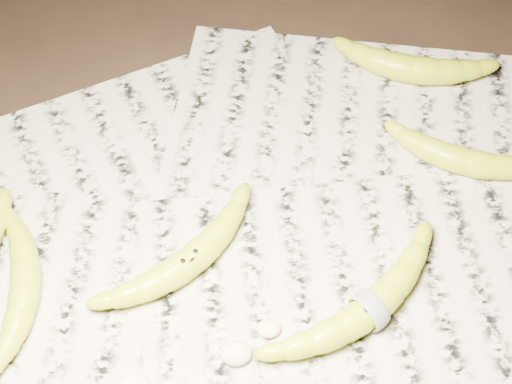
{
  "coord_description": "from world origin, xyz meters",
  "views": [
    {
      "loc": [
        -0.01,
        -0.4,
        0.72
      ],
      "look_at": [
        0.01,
        0.04,
        0.05
      ],
      "focal_mm": 50.0,
      "sensor_mm": 36.0,
      "label": 1
    }
  ],
  "objects_px": {
    "banana_center": "(189,260)",
    "banana_upper_a": "(467,160)",
    "banana_taped": "(370,309)",
    "banana_upper_b": "(413,67)",
    "banana_left_b": "(24,284)"
  },
  "relations": [
    {
      "from": "banana_center",
      "to": "banana_taped",
      "type": "bearing_deg",
      "value": -58.76
    },
    {
      "from": "banana_center",
      "to": "banana_upper_b",
      "type": "xyz_separation_m",
      "value": [
        0.3,
        0.27,
        0.0
      ]
    },
    {
      "from": "banana_left_b",
      "to": "banana_upper_b",
      "type": "xyz_separation_m",
      "value": [
        0.47,
        0.29,
        0.0
      ]
    },
    {
      "from": "banana_center",
      "to": "banana_taped",
      "type": "xyz_separation_m",
      "value": [
        0.19,
        -0.07,
        0.0
      ]
    },
    {
      "from": "banana_center",
      "to": "banana_taped",
      "type": "distance_m",
      "value": 0.2
    },
    {
      "from": "banana_taped",
      "to": "banana_center",
      "type": "bearing_deg",
      "value": 124.83
    },
    {
      "from": "banana_taped",
      "to": "banana_left_b",
      "type": "bearing_deg",
      "value": 136.9
    },
    {
      "from": "banana_left_b",
      "to": "banana_center",
      "type": "bearing_deg",
      "value": -86.64
    },
    {
      "from": "banana_center",
      "to": "banana_upper_a",
      "type": "bearing_deg",
      "value": -19.54
    },
    {
      "from": "banana_upper_a",
      "to": "banana_upper_b",
      "type": "xyz_separation_m",
      "value": [
        -0.04,
        0.15,
        0.0
      ]
    },
    {
      "from": "banana_center",
      "to": "banana_upper_b",
      "type": "bearing_deg",
      "value": 3.46
    },
    {
      "from": "banana_left_b",
      "to": "banana_upper_b",
      "type": "height_order",
      "value": "banana_upper_b"
    },
    {
      "from": "banana_left_b",
      "to": "banana_taped",
      "type": "relative_size",
      "value": 0.79
    },
    {
      "from": "banana_left_b",
      "to": "banana_taped",
      "type": "bearing_deg",
      "value": -100.34
    },
    {
      "from": "banana_upper_b",
      "to": "banana_taped",
      "type": "bearing_deg",
      "value": -91.94
    }
  ]
}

